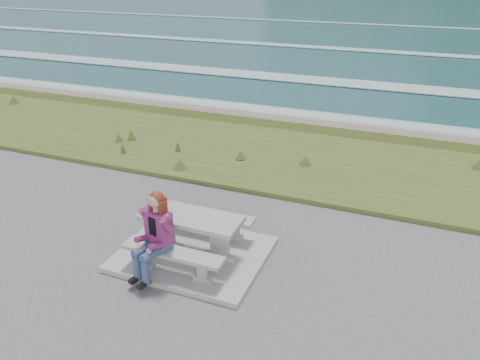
% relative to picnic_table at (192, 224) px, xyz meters
% --- Properties ---
extents(concrete_slab, '(2.60, 2.10, 0.10)m').
position_rel_picnic_table_xyz_m(concrete_slab, '(-0.00, 0.00, -0.63)').
color(concrete_slab, '#979792').
rests_on(concrete_slab, ground).
extents(picnic_table, '(1.80, 0.75, 0.75)m').
position_rel_picnic_table_xyz_m(picnic_table, '(0.00, 0.00, 0.00)').
color(picnic_table, '#979792').
rests_on(picnic_table, concrete_slab).
extents(bench_landward, '(1.80, 0.35, 0.45)m').
position_rel_picnic_table_xyz_m(bench_landward, '(0.00, -0.70, -0.23)').
color(bench_landward, '#979792').
rests_on(bench_landward, concrete_slab).
extents(bench_seaward, '(1.80, 0.35, 0.45)m').
position_rel_picnic_table_xyz_m(bench_seaward, '(0.00, 0.70, -0.23)').
color(bench_seaward, '#979792').
rests_on(bench_seaward, concrete_slab).
extents(grass_verge, '(160.00, 4.50, 0.22)m').
position_rel_picnic_table_xyz_m(grass_verge, '(-0.00, 5.00, -0.68)').
color(grass_verge, '#384D1C').
rests_on(grass_verge, ground).
extents(shore_drop, '(160.00, 0.80, 2.20)m').
position_rel_picnic_table_xyz_m(shore_drop, '(-0.00, 7.90, -0.68)').
color(shore_drop, '#706154').
rests_on(shore_drop, ground).
extents(ocean, '(1600.00, 1600.00, 0.09)m').
position_rel_picnic_table_xyz_m(ocean, '(-0.00, 25.09, -2.42)').
color(ocean, '#1E4F57').
rests_on(ocean, ground).
extents(seated_woman, '(0.62, 0.84, 1.49)m').
position_rel_picnic_table_xyz_m(seated_woman, '(-0.29, -0.84, -0.04)').
color(seated_woman, navy).
rests_on(seated_woman, concrete_slab).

